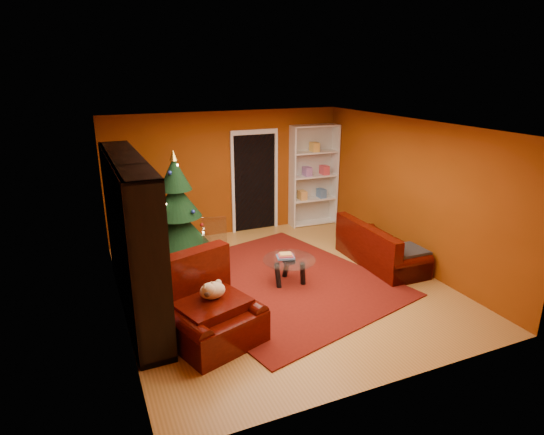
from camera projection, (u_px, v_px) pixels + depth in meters
name	position (u px, v px, depth m)	size (l,w,h in m)	color
floor	(282.00, 286.00, 7.53)	(5.00, 5.50, 0.05)	#A87433
ceiling	(283.00, 124.00, 6.71)	(5.00, 5.50, 0.05)	silver
wall_back	(227.00, 174.00, 9.54)	(5.00, 0.05, 2.60)	#803709
wall_left	(113.00, 231.00, 6.17)	(0.05, 5.50, 2.60)	#803709
wall_right	(411.00, 193.00, 8.07)	(0.05, 5.50, 2.60)	#803709
doorway	(255.00, 183.00, 9.81)	(1.06, 0.60, 2.16)	black
rug	(278.00, 282.00, 7.60)	(3.11, 3.63, 0.02)	#64150D
media_unit	(133.00, 237.00, 6.39)	(0.46, 2.99, 2.29)	black
christmas_tree	(177.00, 208.00, 8.21)	(1.17, 1.17, 2.08)	black
gift_box_teal	(161.00, 260.00, 8.08)	(0.32, 0.32, 0.32)	teal
gift_box_green	(196.00, 255.00, 8.35)	(0.28, 0.28, 0.28)	#1F5520
white_bookshelf	(314.00, 176.00, 10.15)	(1.07, 0.38, 2.31)	white
armchair	(212.00, 309.00, 5.86)	(1.17, 1.17, 0.92)	#310602
dog	(213.00, 291.00, 5.86)	(0.40, 0.30, 0.30)	beige
sofa	(382.00, 243.00, 8.22)	(1.83, 0.82, 0.79)	#310602
coffee_table	(289.00, 271.00, 7.50)	(0.86, 0.86, 0.54)	gray
acrylic_chair	(215.00, 248.00, 7.92)	(0.43, 0.47, 0.84)	#66605B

